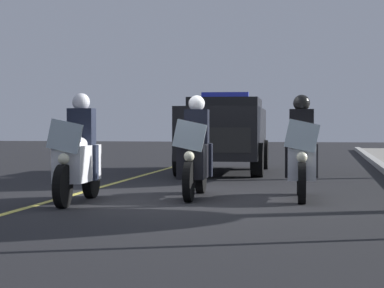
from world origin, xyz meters
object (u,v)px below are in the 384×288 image
(police_motorcycle_lead_right, at_px, (195,156))
(police_motorcycle_trailing, at_px, (301,156))
(police_motorcycle_lead_left, at_px, (78,158))
(police_suv, at_px, (225,131))

(police_motorcycle_lead_right, height_order, police_motorcycle_trailing, same)
(police_motorcycle_lead_left, xyz_separation_m, police_motorcycle_trailing, (-1.19, 3.42, 0.00))
(police_motorcycle_lead_left, height_order, police_motorcycle_trailing, same)
(police_motorcycle_lead_right, bearing_deg, police_motorcycle_trailing, 91.10)
(police_motorcycle_lead_right, xyz_separation_m, police_suv, (-6.39, -0.36, 0.37))
(police_motorcycle_lead_left, bearing_deg, police_motorcycle_lead_right, 125.00)
(police_motorcycle_lead_left, distance_m, police_motorcycle_trailing, 3.62)
(police_motorcycle_lead_left, xyz_separation_m, police_motorcycle_lead_right, (-1.16, 1.66, 0.00))
(police_motorcycle_lead_right, bearing_deg, police_motorcycle_lead_left, -55.00)
(police_motorcycle_lead_left, relative_size, police_suv, 0.43)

